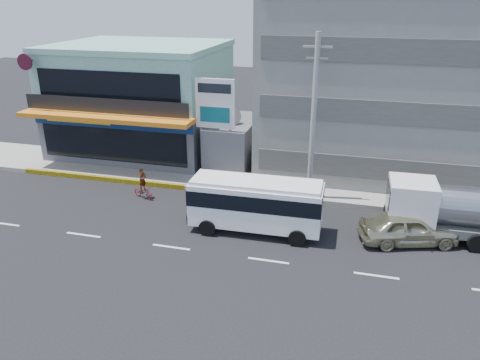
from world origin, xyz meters
name	(u,v)px	position (x,y,z in m)	size (l,w,h in m)	color
ground	(171,247)	(0.00, 0.00, 0.00)	(120.00, 120.00, 0.00)	black
sidewalk	(297,184)	(5.00, 9.50, 0.15)	(70.00, 5.00, 0.30)	gray
shop_building	(142,102)	(-8.00, 13.95, 4.00)	(12.40, 11.70, 8.00)	#454449
concrete_building	(386,70)	(10.00, 15.00, 7.00)	(16.00, 12.00, 14.00)	gray
gap_structure	(234,144)	(0.00, 12.00, 1.75)	(3.00, 6.00, 3.50)	#454449
satellite_dish	(230,123)	(0.00, 11.00, 3.58)	(1.50, 1.50, 0.15)	slate
billboard	(215,109)	(-0.50, 9.20, 4.93)	(2.60, 0.18, 6.90)	gray
utility_pole_near	(313,119)	(6.00, 7.40, 5.15)	(1.60, 0.30, 10.00)	#999993
minibus	(256,201)	(3.72, 2.78, 1.74)	(7.01, 2.57, 2.91)	white
sedan	(409,228)	(11.51, 3.56, 0.84)	(1.98, 4.93, 1.68)	beige
tanker_truck	(460,211)	(13.94, 4.51, 1.64)	(7.79, 2.68, 3.05)	white
motorcycle_rider	(143,188)	(-4.00, 5.21, 0.65)	(1.62, 1.02, 1.96)	#590C18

